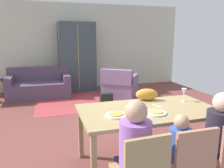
# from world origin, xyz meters

# --- Properties ---
(ground_plane) EXTENTS (7.12, 6.07, 0.02)m
(ground_plane) POSITION_xyz_m (0.00, 0.43, -0.01)
(ground_plane) COLOR brown
(back_wall) EXTENTS (7.12, 0.10, 2.70)m
(back_wall) POSITION_xyz_m (0.00, 3.52, 1.35)
(back_wall) COLOR beige
(back_wall) RESTS_ON ground_plane
(dining_table) EXTENTS (1.75, 0.96, 0.76)m
(dining_table) POSITION_xyz_m (0.21, -1.36, 0.69)
(dining_table) COLOR #9C8756
(dining_table) RESTS_ON ground_plane
(plate_near_man) EXTENTS (0.25, 0.25, 0.02)m
(plate_near_man) POSITION_xyz_m (-0.27, -1.48, 0.77)
(plate_near_man) COLOR silver
(plate_near_man) RESTS_ON dining_table
(pizza_near_man) EXTENTS (0.17, 0.17, 0.01)m
(pizza_near_man) POSITION_xyz_m (-0.27, -1.48, 0.78)
(pizza_near_man) COLOR gold
(pizza_near_man) RESTS_ON plate_near_man
(plate_near_child) EXTENTS (0.25, 0.25, 0.02)m
(plate_near_child) POSITION_xyz_m (0.21, -1.54, 0.77)
(plate_near_child) COLOR white
(plate_near_child) RESTS_ON dining_table
(pizza_near_child) EXTENTS (0.17, 0.17, 0.01)m
(pizza_near_child) POSITION_xyz_m (0.21, -1.54, 0.78)
(pizza_near_child) COLOR #E3A053
(pizza_near_child) RESTS_ON plate_near_child
(wine_glass) EXTENTS (0.07, 0.07, 0.19)m
(wine_glass) POSITION_xyz_m (0.84, -1.18, 0.89)
(wine_glass) COLOR silver
(wine_glass) RESTS_ON dining_table
(fork) EXTENTS (0.03, 0.15, 0.01)m
(fork) POSITION_xyz_m (-0.06, -1.41, 0.76)
(fork) COLOR silver
(fork) RESTS_ON dining_table
(knife) EXTENTS (0.06, 0.17, 0.01)m
(knife) POSITION_xyz_m (0.36, -1.26, 0.76)
(knife) COLOR silver
(knife) RESTS_ON dining_table
(person_man) EXTENTS (0.30, 0.40, 1.11)m
(person_man) POSITION_xyz_m (-0.28, -2.02, 0.51)
(person_man) COLOR #2D3851
(person_man) RESTS_ON ground_plane
(dining_chair_child) EXTENTS (0.42, 0.42, 0.87)m
(dining_chair_child) POSITION_xyz_m (0.21, -2.19, 0.49)
(dining_chair_child) COLOR #B3765D
(dining_chair_child) RESTS_ON ground_plane
(person_child) EXTENTS (0.22, 0.29, 0.92)m
(person_child) POSITION_xyz_m (0.21, -2.02, 0.43)
(person_child) COLOR #3E3358
(person_child) RESTS_ON ground_plane
(person_woman) EXTENTS (0.30, 0.40, 1.11)m
(person_woman) POSITION_xyz_m (0.69, -2.02, 0.51)
(person_woman) COLOR #3E3E48
(person_woman) RESTS_ON ground_plane
(cat) EXTENTS (0.35, 0.24, 0.17)m
(cat) POSITION_xyz_m (0.36, -0.98, 0.84)
(cat) COLOR orange
(cat) RESTS_ON dining_table
(area_rug) EXTENTS (2.60, 1.80, 0.01)m
(area_rug) POSITION_xyz_m (-0.01, 1.77, 0.00)
(area_rug) COLOR #9B383B
(area_rug) RESTS_ON ground_plane
(couch) EXTENTS (1.68, 0.86, 0.82)m
(couch) POSITION_xyz_m (-1.21, 2.63, 0.30)
(couch) COLOR #4D3E55
(couch) RESTS_ON ground_plane
(armchair) EXTENTS (1.19, 1.20, 0.82)m
(armchair) POSITION_xyz_m (0.95, 1.92, 0.32)
(armchair) COLOR slate
(armchair) RESTS_ON ground_plane
(armoire) EXTENTS (1.10, 0.59, 2.10)m
(armoire) POSITION_xyz_m (-0.04, 3.13, 1.05)
(armoire) COLOR #344249
(armoire) RESTS_ON ground_plane
(handbag) EXTENTS (0.32, 0.16, 0.26)m
(handbag) POSITION_xyz_m (0.43, 1.47, 0.13)
(handbag) COLOR black
(handbag) RESTS_ON ground_plane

